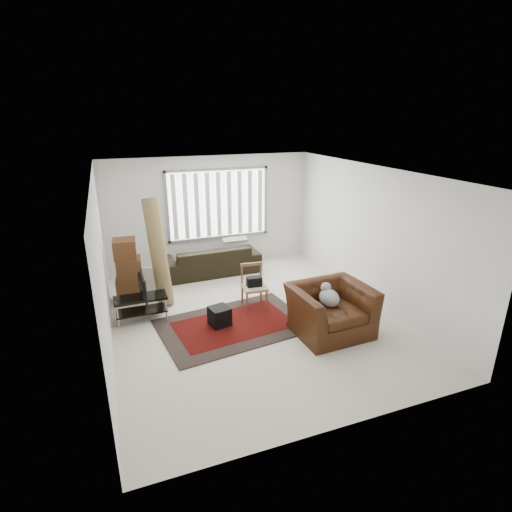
{
  "coord_description": "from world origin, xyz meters",
  "views": [
    {
      "loc": [
        -2.29,
        -6.27,
        3.61
      ],
      "look_at": [
        0.23,
        0.44,
        1.05
      ],
      "focal_mm": 28.0,
      "sensor_mm": 36.0,
      "label": 1
    }
  ],
  "objects": [
    {
      "name": "tv",
      "position": [
        -1.95,
        0.63,
        0.69
      ],
      "size": [
        0.1,
        0.76,
        0.44
      ],
      "primitive_type": "imported",
      "rotation": [
        0.0,
        0.0,
        1.57
      ],
      "color": "black",
      "rests_on": "tv_stand"
    },
    {
      "name": "side_chair",
      "position": [
        0.18,
        0.41,
        0.48
      ],
      "size": [
        0.5,
        0.5,
        0.86
      ],
      "rotation": [
        0.0,
        0.0,
        -0.09
      ],
      "color": "#9A8165",
      "rests_on": "ground"
    },
    {
      "name": "moving_boxes",
      "position": [
        -2.08,
        1.6,
        0.6
      ],
      "size": [
        0.56,
        0.52,
        1.29
      ],
      "color": "#57341B",
      "rests_on": "ground"
    },
    {
      "name": "subwoofer",
      "position": [
        -0.66,
        -0.07,
        0.19
      ],
      "size": [
        0.4,
        0.4,
        0.34
      ],
      "primitive_type": "cube",
      "rotation": [
        0.0,
        0.0,
        0.21
      ],
      "color": "black",
      "rests_on": "persian_rug"
    },
    {
      "name": "tv_stand",
      "position": [
        -1.95,
        0.63,
        0.34
      ],
      "size": [
        0.94,
        0.42,
        0.47
      ],
      "color": "black",
      "rests_on": "ground"
    },
    {
      "name": "room",
      "position": [
        0.03,
        0.51,
        1.76
      ],
      "size": [
        6.0,
        6.02,
        2.71
      ],
      "color": "beige",
      "rests_on": "ground"
    },
    {
      "name": "sofa",
      "position": [
        -0.16,
        2.45,
        0.44
      ],
      "size": [
        2.29,
        1.04,
        0.87
      ],
      "primitive_type": "imported",
      "rotation": [
        0.0,
        0.0,
        3.17
      ],
      "color": "black",
      "rests_on": "ground"
    },
    {
      "name": "rolled_rug",
      "position": [
        -1.49,
        1.33,
        1.06
      ],
      "size": [
        0.49,
        0.83,
        2.12
      ],
      "primitive_type": "cylinder",
      "rotation": [
        -0.22,
        0.0,
        0.24
      ],
      "color": "olive",
      "rests_on": "ground"
    },
    {
      "name": "white_flatpack",
      "position": [
        -1.61,
        1.58,
        0.32
      ],
      "size": [
        0.51,
        0.22,
        0.65
      ],
      "primitive_type": "cube",
      "rotation": [
        -0.2,
        0.0,
        -0.03
      ],
      "color": "silver",
      "rests_on": "ground"
    },
    {
      "name": "persian_rug",
      "position": [
        -0.43,
        -0.17,
        0.01
      ],
      "size": [
        2.78,
        2.04,
        0.02
      ],
      "color": "black",
      "rests_on": "ground"
    },
    {
      "name": "armchair",
      "position": [
        1.07,
        -0.96,
        0.49
      ],
      "size": [
        1.35,
        1.19,
        0.97
      ],
      "rotation": [
        0.0,
        0.0,
        0.05
      ],
      "color": "#371A0B",
      "rests_on": "ground"
    }
  ]
}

